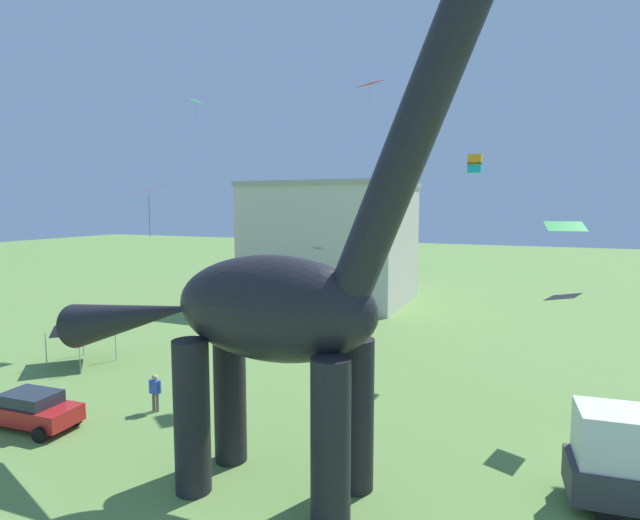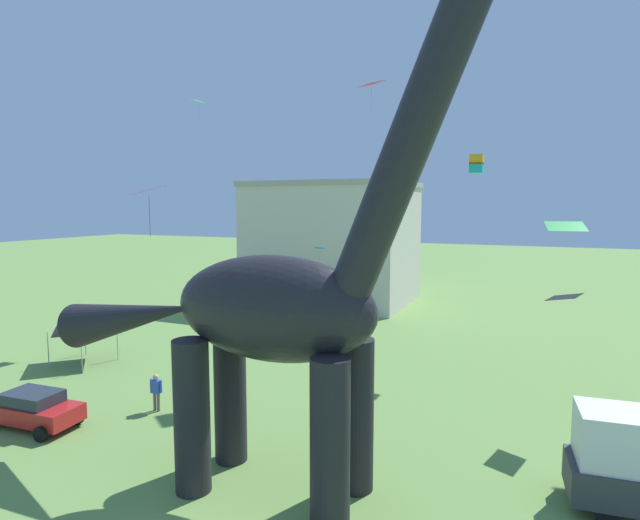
% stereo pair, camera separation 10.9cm
% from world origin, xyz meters
% --- Properties ---
extents(dinosaur_sculpture, '(16.43, 3.48, 17.17)m').
position_xyz_m(dinosaur_sculpture, '(0.36, 5.42, 6.21)').
color(dinosaur_sculpture, black).
rests_on(dinosaur_sculpture, ground_plane).
extents(parked_sedan_left, '(4.30, 2.04, 1.55)m').
position_xyz_m(parked_sedan_left, '(-11.51, 5.63, 0.81)').
color(parked_sedan_left, red).
rests_on(parked_sedan_left, ground_plane).
extents(person_watching_child, '(0.65, 0.29, 1.75)m').
position_xyz_m(person_watching_child, '(-7.78, 9.09, 1.06)').
color(person_watching_child, '#6B6056').
rests_on(person_watching_child, ground_plane).
extents(festival_canopy_tent, '(3.15, 3.15, 3.00)m').
position_xyz_m(festival_canopy_tent, '(-16.81, 13.09, 2.54)').
color(festival_canopy_tent, '#B2B2B7').
rests_on(festival_canopy_tent, ground_plane).
extents(kite_mid_left, '(1.63, 1.60, 1.66)m').
position_xyz_m(kite_mid_left, '(-3.37, 4.12, 10.02)').
color(kite_mid_left, pink).
extents(kite_far_left, '(0.72, 0.53, 0.90)m').
position_xyz_m(kite_far_left, '(-5.93, 23.95, 6.53)').
color(kite_far_left, '#287AE5').
extents(kite_near_low, '(1.81, 1.73, 1.82)m').
position_xyz_m(kite_near_low, '(-1.12, 20.43, 16.57)').
color(kite_near_low, red).
extents(kite_high_left, '(1.29, 1.04, 0.29)m').
position_xyz_m(kite_high_left, '(9.04, 8.75, 8.88)').
color(kite_high_left, green).
extents(kite_mid_right, '(1.56, 1.84, 0.25)m').
position_xyz_m(kite_mid_right, '(9.35, 14.56, 5.71)').
color(kite_mid_right, black).
extents(kite_mid_center, '(1.04, 1.33, 1.56)m').
position_xyz_m(kite_mid_center, '(-15.45, 23.22, 17.20)').
color(kite_mid_center, green).
extents(kite_trailing, '(0.77, 0.77, 1.09)m').
position_xyz_m(kite_trailing, '(4.61, 23.13, 12.00)').
color(kite_trailing, orange).
extents(background_building_block, '(15.31, 11.75, 11.77)m').
position_xyz_m(background_building_block, '(-10.66, 38.12, 5.90)').
color(background_building_block, beige).
rests_on(background_building_block, ground_plane).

